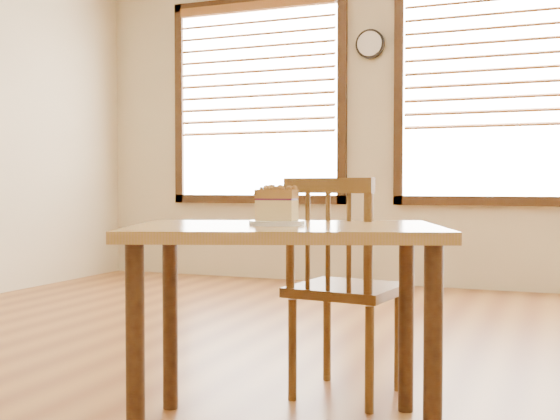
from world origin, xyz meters
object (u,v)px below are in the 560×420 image
object	(u,v)px
wall_clock	(370,44)
cafe_chair_main	(343,286)
cafe_table_main	(286,257)
plate	(277,223)
cake_slice	(277,203)

from	to	relation	value
wall_clock	cafe_chair_main	xyz separation A→B (m)	(0.74, -3.33, -1.68)
cafe_table_main	plate	distance (m)	0.13
cafe_chair_main	plate	world-z (taller)	cafe_chair_main
cafe_chair_main	plate	xyz separation A→B (m)	(-0.10, -0.50, 0.29)
wall_clock	plate	size ratio (longest dim) A/B	1.31
cafe_chair_main	cafe_table_main	bearing A→B (deg)	89.94
wall_clock	plate	distance (m)	4.13
cafe_table_main	cake_slice	bearing A→B (deg)	160.20
cafe_chair_main	plate	size ratio (longest dim) A/B	4.69
wall_clock	cafe_table_main	xyz separation A→B (m)	(0.68, -3.83, -1.51)
plate	wall_clock	bearing A→B (deg)	99.53
wall_clock	cafe_chair_main	size ratio (longest dim) A/B	0.28
cafe_table_main	wall_clock	bearing A→B (deg)	80.42
cake_slice	cafe_chair_main	bearing A→B (deg)	72.75
cafe_chair_main	wall_clock	bearing A→B (deg)	-70.35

